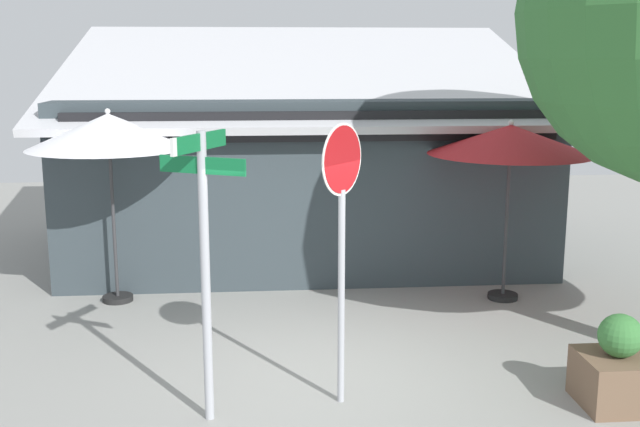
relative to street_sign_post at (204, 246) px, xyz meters
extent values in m
cube|color=gray|center=(1.26, 1.02, -1.82)|extent=(28.00, 28.00, 0.10)
cube|color=#333D42|center=(1.36, 6.78, -0.34)|extent=(7.88, 5.24, 2.86)
cube|color=silver|center=(1.36, 6.63, 1.50)|extent=(8.38, 5.75, 1.70)
cube|color=black|center=(1.36, 4.11, 0.75)|extent=(7.28, 0.16, 0.44)
cylinder|color=#A8AAB2|center=(0.00, 0.00, -0.34)|extent=(0.09, 0.09, 2.85)
cube|color=#116B38|center=(0.00, 0.00, 0.99)|extent=(0.42, 0.82, 0.16)
cube|color=#116B38|center=(0.00, 0.00, 0.77)|extent=(0.82, 0.42, 0.16)
cube|color=white|center=(-0.21, -0.43, 0.99)|extent=(0.06, 0.07, 0.16)
cylinder|color=#A8AAB2|center=(1.34, 0.28, -0.65)|extent=(0.07, 0.07, 2.24)
cylinder|color=white|center=(1.34, 0.28, 0.77)|extent=(0.45, 0.57, 0.72)
cylinder|color=red|center=(1.34, 0.28, 0.77)|extent=(0.43, 0.54, 0.67)
cylinder|color=black|center=(-1.55, 3.87, -1.73)|extent=(0.44, 0.44, 0.08)
cylinder|color=#333335|center=(-1.55, 3.87, -0.62)|extent=(0.05, 0.05, 2.30)
cone|color=white|center=(-1.55, 3.87, 0.73)|extent=(2.29, 2.29, 0.49)
sphere|color=silver|center=(-1.55, 3.87, 1.00)|extent=(0.08, 0.08, 0.08)
cylinder|color=black|center=(4.11, 3.49, -1.73)|extent=(0.44, 0.44, 0.08)
cylinder|color=#333335|center=(4.11, 3.49, -0.67)|extent=(0.05, 0.05, 2.20)
cone|color=#B21E23|center=(4.11, 3.49, 0.60)|extent=(2.35, 2.35, 0.42)
sphere|color=silver|center=(4.11, 3.49, 0.84)|extent=(0.08, 0.08, 0.08)
cube|color=brown|center=(4.15, -0.05, -1.50)|extent=(0.75, 0.75, 0.53)
sphere|color=#387538|center=(4.15, -0.05, -1.02)|extent=(0.45, 0.45, 0.45)
camera|label=1|loc=(0.50, -7.11, 1.76)|focal=43.07mm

